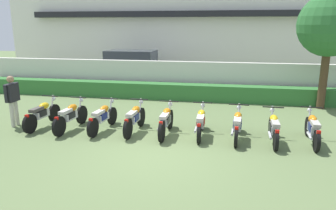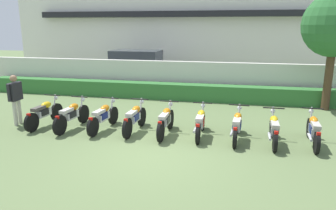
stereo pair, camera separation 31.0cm
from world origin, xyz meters
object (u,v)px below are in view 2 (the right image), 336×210
object	(u,v)px
motorcycle_in_row_5	(201,122)
inspector_person	(15,95)
motorcycle_in_row_7	(274,129)
parked_car	(139,67)
motorcycle_in_row_1	(72,115)
tree_near_inspector	(335,26)
motorcycle_in_row_3	(135,118)
motorcycle_in_row_4	(166,121)
motorcycle_in_row_2	(103,116)
motorcycle_in_row_0	(44,113)
motorcycle_in_row_6	(237,125)
motorcycle_in_row_8	(313,130)

from	to	relation	value
motorcycle_in_row_5	inspector_person	distance (m)	6.18
inspector_person	motorcycle_in_row_7	bearing A→B (deg)	-0.31
parked_car	motorcycle_in_row_1	distance (m)	8.37
tree_near_inspector	motorcycle_in_row_3	size ratio (longest dim) A/B	2.36
tree_near_inspector	motorcycle_in_row_5	xyz separation A→B (m)	(-4.46, -4.20, -2.80)
parked_car	motorcycle_in_row_3	distance (m)	8.57
parked_car	inspector_person	size ratio (longest dim) A/B	2.70
motorcycle_in_row_5	motorcycle_in_row_4	bearing A→B (deg)	95.70
motorcycle_in_row_5	motorcycle_in_row_2	bearing A→B (deg)	90.74
motorcycle_in_row_7	motorcycle_in_row_5	bearing A→B (deg)	86.28
motorcycle_in_row_0	motorcycle_in_row_7	distance (m)	7.24
motorcycle_in_row_6	motorcycle_in_row_8	size ratio (longest dim) A/B	0.99
tree_near_inspector	inspector_person	distance (m)	11.68
parked_car	tree_near_inspector	xyz separation A→B (m)	(8.95, -3.98, 2.30)
tree_near_inspector	motorcycle_in_row_4	distance (m)	7.52
motorcycle_in_row_4	motorcycle_in_row_5	world-z (taller)	motorcycle_in_row_4
motorcycle_in_row_2	motorcycle_in_row_5	xyz separation A→B (m)	(3.09, 0.06, -0.01)
motorcycle_in_row_8	motorcycle_in_row_5	bearing A→B (deg)	92.48
tree_near_inspector	motorcycle_in_row_1	bearing A→B (deg)	-153.04
motorcycle_in_row_0	inspector_person	bearing A→B (deg)	95.53
motorcycle_in_row_5	inspector_person	world-z (taller)	inspector_person
motorcycle_in_row_3	motorcycle_in_row_5	size ratio (longest dim) A/B	1.03
motorcycle_in_row_0	parked_car	bearing A→B (deg)	-0.71
motorcycle_in_row_4	motorcycle_in_row_8	size ratio (longest dim) A/B	0.98
motorcycle_in_row_6	motorcycle_in_row_0	bearing A→B (deg)	93.84
motorcycle_in_row_5	motorcycle_in_row_7	distance (m)	2.08
motorcycle_in_row_7	inspector_person	bearing A→B (deg)	90.71
motorcycle_in_row_0	tree_near_inspector	bearing A→B (deg)	-62.02
tree_near_inspector	motorcycle_in_row_7	xyz separation A→B (m)	(-2.38, -4.37, -2.80)
motorcycle_in_row_1	motorcycle_in_row_6	world-z (taller)	motorcycle_in_row_1
motorcycle_in_row_0	motorcycle_in_row_6	bearing A→B (deg)	-85.93
parked_car	motorcycle_in_row_1	xyz separation A→B (m)	(0.37, -8.34, -0.48)
tree_near_inspector	motorcycle_in_row_6	size ratio (longest dim) A/B	2.38
parked_car	motorcycle_in_row_1	bearing A→B (deg)	-86.38
parked_car	motorcycle_in_row_0	world-z (taller)	parked_car
motorcycle_in_row_2	motorcycle_in_row_3	xyz separation A→B (m)	(1.03, 0.04, 0.01)
motorcycle_in_row_6	inspector_person	bearing A→B (deg)	94.04
motorcycle_in_row_0	motorcycle_in_row_6	xyz separation A→B (m)	(6.23, 0.02, -0.01)
motorcycle_in_row_1	motorcycle_in_row_5	size ratio (longest dim) A/B	1.06
motorcycle_in_row_3	motorcycle_in_row_7	world-z (taller)	motorcycle_in_row_3
motorcycle_in_row_3	parked_car	bearing A→B (deg)	19.11
motorcycle_in_row_0	motorcycle_in_row_6	size ratio (longest dim) A/B	1.02
motorcycle_in_row_4	motorcycle_in_row_2	bearing A→B (deg)	89.77
parked_car	tree_near_inspector	world-z (taller)	tree_near_inspector
parked_car	inspector_person	bearing A→B (deg)	-100.22
motorcycle_in_row_5	motorcycle_in_row_6	xyz separation A→B (m)	(1.07, -0.08, 0.00)
motorcycle_in_row_0	motorcycle_in_row_7	xyz separation A→B (m)	(7.24, -0.07, -0.01)
motorcycle_in_row_4	motorcycle_in_row_5	distance (m)	1.05
motorcycle_in_row_1	motorcycle_in_row_4	size ratio (longest dim) A/B	1.06
motorcycle_in_row_2	motorcycle_in_row_4	bearing A→B (deg)	-86.49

